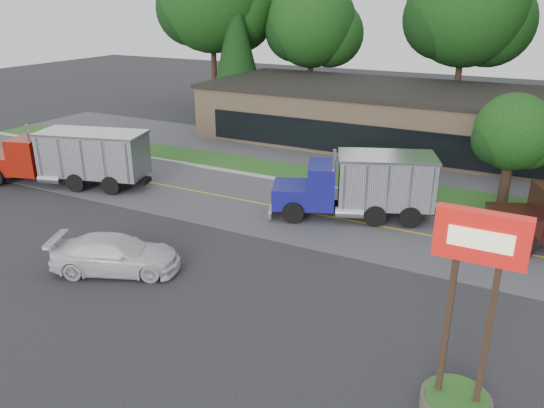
{
  "coord_description": "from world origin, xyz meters",
  "views": [
    {
      "loc": [
        11.4,
        -15.08,
        10.62
      ],
      "look_at": [
        0.83,
        5.13,
        1.8
      ],
      "focal_mm": 35.0,
      "sensor_mm": 36.0,
      "label": 1
    }
  ],
  "objects_px": {
    "dump_truck_red": "(72,156)",
    "rally_car": "(116,254)",
    "dump_truck_blue": "(363,184)",
    "bilo_sign": "(464,350)"
  },
  "relations": [
    {
      "from": "dump_truck_red",
      "to": "rally_car",
      "type": "xyz_separation_m",
      "value": [
        10.09,
        -7.2,
        -1.05
      ]
    },
    {
      "from": "dump_truck_red",
      "to": "dump_truck_blue",
      "type": "relative_size",
      "value": 1.29
    },
    {
      "from": "dump_truck_blue",
      "to": "bilo_sign",
      "type": "bearing_deg",
      "value": 97.37
    },
    {
      "from": "bilo_sign",
      "to": "dump_truck_red",
      "type": "xyz_separation_m",
      "value": [
        -24.06,
        9.09,
        -0.21
      ]
    },
    {
      "from": "bilo_sign",
      "to": "rally_car",
      "type": "bearing_deg",
      "value": 172.32
    },
    {
      "from": "dump_truck_blue",
      "to": "rally_car",
      "type": "bearing_deg",
      "value": 33.64
    },
    {
      "from": "dump_truck_red",
      "to": "rally_car",
      "type": "height_order",
      "value": "dump_truck_red"
    },
    {
      "from": "rally_car",
      "to": "dump_truck_red",
      "type": "bearing_deg",
      "value": 29.99
    },
    {
      "from": "dump_truck_red",
      "to": "dump_truck_blue",
      "type": "height_order",
      "value": "same"
    },
    {
      "from": "dump_truck_blue",
      "to": "rally_car",
      "type": "relative_size",
      "value": 1.61
    }
  ]
}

